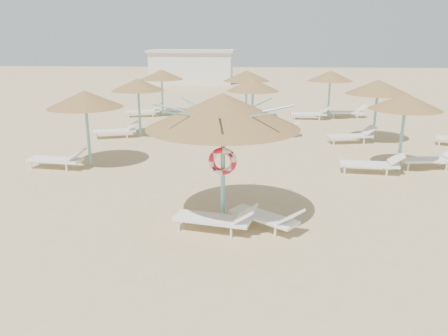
{
  "coord_description": "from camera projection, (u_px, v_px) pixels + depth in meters",
  "views": [
    {
      "loc": [
        0.26,
        -9.53,
        4.4
      ],
      "look_at": [
        -0.45,
        0.8,
        1.3
      ],
      "focal_mm": 35.0,
      "sensor_mm": 36.0,
      "label": 1
    }
  ],
  "objects": [
    {
      "name": "lounger_main_a",
      "position": [
        218.0,
        218.0,
        10.22
      ],
      "size": [
        2.02,
        0.98,
        0.71
      ],
      "rotation": [
        0.0,
        0.0,
        -0.22
      ],
      "color": "white",
      "rests_on": "ground"
    },
    {
      "name": "lounger_main_b",
      "position": [
        268.0,
        217.0,
        10.35
      ],
      "size": [
        1.81,
        1.55,
        0.67
      ],
      "rotation": [
        0.0,
        0.0,
        -0.64
      ],
      "color": "white",
      "rests_on": "ground"
    },
    {
      "name": "main_palapa",
      "position": [
        223.0,
        111.0,
        9.98
      ],
      "size": [
        3.57,
        3.57,
        3.2
      ],
      "color": "#6AB6B9",
      "rests_on": "ground"
    },
    {
      "name": "palapa_field",
      "position": [
        300.0,
        88.0,
        19.22
      ],
      "size": [
        19.89,
        13.04,
        2.69
      ],
      "color": "#6AB6B9",
      "rests_on": "ground"
    },
    {
      "name": "ground",
      "position": [
        240.0,
        230.0,
        10.39
      ],
      "size": [
        120.0,
        120.0,
        0.0
      ],
      "primitive_type": "plane",
      "color": "tan",
      "rests_on": "ground"
    },
    {
      "name": "service_hut",
      "position": [
        192.0,
        66.0,
        43.76
      ],
      "size": [
        8.4,
        4.4,
        3.25
      ],
      "color": "silver",
      "rests_on": "ground"
    }
  ]
}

